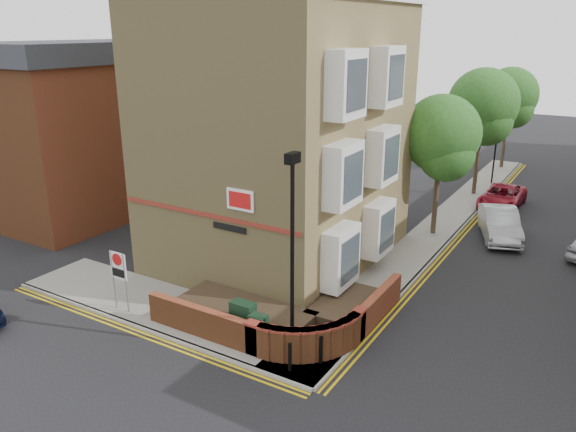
# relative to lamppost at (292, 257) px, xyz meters

# --- Properties ---
(ground) EXTENTS (120.00, 120.00, 0.00)m
(ground) POSITION_rel_lamppost_xyz_m (-1.60, -1.20, -3.34)
(ground) COLOR black
(ground) RESTS_ON ground
(pavement_corner) EXTENTS (13.00, 3.00, 0.12)m
(pavement_corner) POSITION_rel_lamppost_xyz_m (-5.10, 0.30, -3.28)
(pavement_corner) COLOR gray
(pavement_corner) RESTS_ON ground
(pavement_main) EXTENTS (2.00, 32.00, 0.12)m
(pavement_main) POSITION_rel_lamppost_xyz_m (0.40, 14.80, -3.28)
(pavement_main) COLOR gray
(pavement_main) RESTS_ON ground
(kerb_side) EXTENTS (13.00, 0.15, 0.12)m
(kerb_side) POSITION_rel_lamppost_xyz_m (-5.10, -1.20, -3.28)
(kerb_side) COLOR gray
(kerb_side) RESTS_ON ground
(kerb_main_near) EXTENTS (0.15, 32.00, 0.12)m
(kerb_main_near) POSITION_rel_lamppost_xyz_m (1.40, 14.80, -3.28)
(kerb_main_near) COLOR gray
(kerb_main_near) RESTS_ON ground
(yellow_lines_side) EXTENTS (13.00, 0.28, 0.01)m
(yellow_lines_side) POSITION_rel_lamppost_xyz_m (-5.10, -1.45, -3.34)
(yellow_lines_side) COLOR gold
(yellow_lines_side) RESTS_ON ground
(yellow_lines_main) EXTENTS (0.28, 32.00, 0.01)m
(yellow_lines_main) POSITION_rel_lamppost_xyz_m (1.65, 14.80, -3.34)
(yellow_lines_main) COLOR gold
(yellow_lines_main) RESTS_ON ground
(corner_building) EXTENTS (8.95, 10.40, 13.60)m
(corner_building) POSITION_rel_lamppost_xyz_m (-4.44, 6.80, 2.88)
(corner_building) COLOR #9F8B55
(corner_building) RESTS_ON ground
(garden_wall) EXTENTS (6.80, 6.00, 1.20)m
(garden_wall) POSITION_rel_lamppost_xyz_m (-1.60, 1.30, -3.34)
(garden_wall) COLOR brown
(garden_wall) RESTS_ON ground
(lamppost) EXTENTS (0.25, 0.50, 6.30)m
(lamppost) POSITION_rel_lamppost_xyz_m (0.00, 0.00, 0.00)
(lamppost) COLOR black
(lamppost) RESTS_ON pavement_corner
(utility_cabinet_large) EXTENTS (0.80, 0.45, 1.20)m
(utility_cabinet_large) POSITION_rel_lamppost_xyz_m (-1.90, 0.10, -2.62)
(utility_cabinet_large) COLOR black
(utility_cabinet_large) RESTS_ON pavement_corner
(utility_cabinet_small) EXTENTS (0.55, 0.40, 1.10)m
(utility_cabinet_small) POSITION_rel_lamppost_xyz_m (-1.10, -0.20, -2.67)
(utility_cabinet_small) COLOR black
(utility_cabinet_small) RESTS_ON pavement_corner
(bollard_near) EXTENTS (0.11, 0.11, 0.90)m
(bollard_near) POSITION_rel_lamppost_xyz_m (0.40, -0.80, -2.77)
(bollard_near) COLOR black
(bollard_near) RESTS_ON pavement_corner
(bollard_far) EXTENTS (0.11, 0.11, 0.90)m
(bollard_far) POSITION_rel_lamppost_xyz_m (1.00, -0.00, -2.77)
(bollard_far) COLOR black
(bollard_far) RESTS_ON pavement_corner
(zone_sign) EXTENTS (0.72, 0.07, 2.20)m
(zone_sign) POSITION_rel_lamppost_xyz_m (-6.60, -0.70, -1.70)
(zone_sign) COLOR slate
(zone_sign) RESTS_ON pavement_corner
(side_building) EXTENTS (6.40, 10.40, 9.00)m
(side_building) POSITION_rel_lamppost_xyz_m (-16.60, 6.80, 1.20)
(side_building) COLOR brown
(side_building) RESTS_ON ground
(tree_near) EXTENTS (3.64, 3.65, 6.70)m
(tree_near) POSITION_rel_lamppost_xyz_m (0.40, 12.85, 1.36)
(tree_near) COLOR #382B1E
(tree_near) RESTS_ON pavement_main
(tree_mid) EXTENTS (4.03, 4.03, 7.42)m
(tree_mid) POSITION_rel_lamppost_xyz_m (0.40, 20.85, 1.85)
(tree_mid) COLOR #382B1E
(tree_mid) RESTS_ON pavement_main
(tree_far) EXTENTS (3.81, 3.81, 7.00)m
(tree_far) POSITION_rel_lamppost_xyz_m (0.40, 28.85, 1.57)
(tree_far) COLOR #382B1E
(tree_far) RESTS_ON pavement_main
(traffic_light_assembly) EXTENTS (0.20, 0.16, 4.20)m
(traffic_light_assembly) POSITION_rel_lamppost_xyz_m (0.80, 23.80, -0.56)
(traffic_light_assembly) COLOR black
(traffic_light_assembly) RESTS_ON pavement_main
(silver_car_near) EXTENTS (2.95, 4.67, 1.45)m
(silver_car_near) POSITION_rel_lamppost_xyz_m (3.24, 14.04, -2.62)
(silver_car_near) COLOR #9B9DA2
(silver_car_near) RESTS_ON ground
(red_car_main) EXTENTS (2.11, 4.46, 1.23)m
(red_car_main) POSITION_rel_lamppost_xyz_m (2.33, 19.18, -2.73)
(red_car_main) COLOR maroon
(red_car_main) RESTS_ON ground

